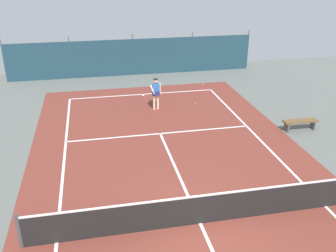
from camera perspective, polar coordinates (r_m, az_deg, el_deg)
The scene contains 8 objects.
ground_plane at distance 11.54m, azimuth 4.89°, elevation -14.48°, with size 36.00×36.00×0.00m, color slate.
court_surface at distance 11.54m, azimuth 4.89°, elevation -14.47°, with size 11.02×26.60×0.01m.
tennis_net at distance 11.23m, azimuth 4.98°, elevation -12.44°, with size 10.12×0.10×1.10m.
back_fence at distance 26.15m, azimuth -5.37°, elevation 9.43°, with size 16.30×0.98×2.70m.
tennis_player at distance 19.32m, azimuth -1.86°, elevation 5.20°, with size 0.62×0.80×1.64m.
tennis_ball_near_player at distance 23.62m, azimuth 5.31°, elevation 6.25°, with size 0.07×0.07×0.07m, color #CCDB33.
tennis_ball_midcourt at distance 20.48m, azimuth 4.17°, elevation 3.49°, with size 0.07×0.07×0.07m, color #CCDB33.
courtside_bench at distance 18.11m, azimuth 19.39°, elevation 0.50°, with size 1.60×0.40×0.49m.
Camera 1 is at (-2.76, -8.63, 7.14)m, focal length 40.27 mm.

